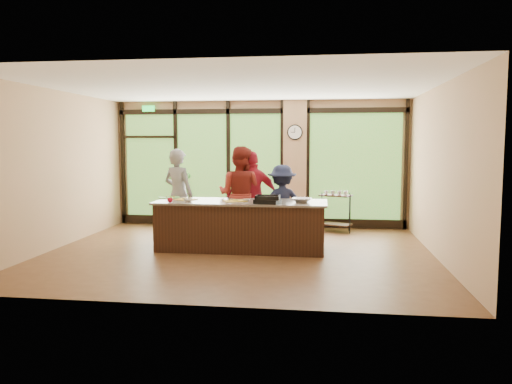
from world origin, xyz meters
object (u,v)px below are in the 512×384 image
(roasting_pan, at_px, (268,201))
(cook_right, at_px, (282,204))
(island_base, at_px, (241,226))
(flower_stand, at_px, (179,210))
(cook_left, at_px, (178,194))
(bar_cart, at_px, (336,207))

(roasting_pan, bearing_deg, cook_right, 95.62)
(island_base, height_order, flower_stand, island_base)
(cook_left, relative_size, cook_right, 1.21)
(roasting_pan, xyz_separation_m, bar_cart, (1.27, 2.42, -0.40))
(cook_right, bearing_deg, roasting_pan, 68.78)
(roasting_pan, bearing_deg, cook_left, 164.38)
(roasting_pan, xyz_separation_m, flower_stand, (-2.46, 2.76, -0.56))
(cook_left, height_order, bar_cart, cook_left)
(island_base, xyz_separation_m, bar_cart, (1.81, 2.12, 0.12))
(cook_right, height_order, bar_cart, cook_right)
(island_base, relative_size, cook_left, 1.64)
(cook_left, bearing_deg, flower_stand, -51.97)
(cook_left, bearing_deg, island_base, 172.66)
(cook_right, xyz_separation_m, bar_cart, (1.11, 1.29, -0.22))
(cook_left, bearing_deg, roasting_pan, 172.54)
(bar_cart, bearing_deg, cook_left, -134.54)
(cook_right, bearing_deg, flower_stand, -44.76)
(cook_left, xyz_separation_m, cook_right, (2.15, 0.02, -0.16))
(island_base, relative_size, roasting_pan, 7.22)
(cook_right, bearing_deg, bar_cart, -143.79)
(cook_left, distance_m, roasting_pan, 2.28)
(island_base, bearing_deg, roasting_pan, -29.75)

